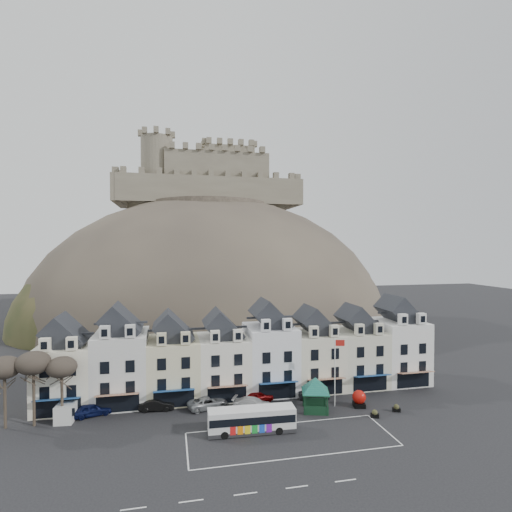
{
  "coord_description": "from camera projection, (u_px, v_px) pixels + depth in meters",
  "views": [
    {
      "loc": [
        -10.53,
        -39.26,
        20.78
      ],
      "look_at": [
        3.05,
        24.0,
        19.09
      ],
      "focal_mm": 28.0,
      "sensor_mm": 36.0,
      "label": 1
    }
  ],
  "objects": [
    {
      "name": "car_black",
      "position": [
        157.0,
        405.0,
        50.25
      ],
      "size": [
        4.44,
        1.84,
        1.43
      ],
      "primitive_type": "imported",
      "rotation": [
        0.0,
        0.0,
        1.49
      ],
      "color": "black",
      "rests_on": "ground"
    },
    {
      "name": "car_navy",
      "position": [
        92.0,
        409.0,
        48.63
      ],
      "size": [
        4.89,
        3.03,
        1.55
      ],
      "primitive_type": "imported",
      "rotation": [
        0.0,
        0.0,
        1.85
      ],
      "color": "#0B123B",
      "rests_on": "ground"
    },
    {
      "name": "planter_east",
      "position": [
        396.0,
        408.0,
        49.83
      ],
      "size": [
        1.04,
        0.75,
        0.94
      ],
      "rotation": [
        0.0,
        0.0,
        -0.33
      ],
      "color": "black",
      "rests_on": "ground"
    },
    {
      "name": "bus_shelter",
      "position": [
        315.0,
        385.0,
        50.03
      ],
      "size": [
        6.43,
        6.43,
        4.25
      ],
      "rotation": [
        0.0,
        0.0,
        -0.29
      ],
      "color": "#10311C",
      "rests_on": "ground"
    },
    {
      "name": "townhouse_terrace",
      "position": [
        248.0,
        354.0,
        56.62
      ],
      "size": [
        54.4,
        9.35,
        11.8
      ],
      "color": "white",
      "rests_on": "ground"
    },
    {
      "name": "tree_left_near",
      "position": [
        62.0,
        368.0,
        46.39
      ],
      "size": [
        3.43,
        3.43,
        7.84
      ],
      "color": "#372D23",
      "rests_on": "ground"
    },
    {
      "name": "ground",
      "position": [
        276.0,
        447.0,
        41.12
      ],
      "size": [
        300.0,
        300.0,
        0.0
      ],
      "primitive_type": "plane",
      "color": "black",
      "rests_on": "ground"
    },
    {
      "name": "castle",
      "position": [
        209.0,
        178.0,
        114.39
      ],
      "size": [
        50.2,
        22.2,
        22.0
      ],
      "color": "#665D4D",
      "rests_on": "ground"
    },
    {
      "name": "car_white",
      "position": [
        253.0,
        404.0,
        50.3
      ],
      "size": [
        5.68,
        4.13,
        1.53
      ],
      "primitive_type": "imported",
      "rotation": [
        0.0,
        0.0,
        1.14
      ],
      "color": "silver",
      "rests_on": "ground"
    },
    {
      "name": "tree_left_mid",
      "position": [
        33.0,
        363.0,
        45.74
      ],
      "size": [
        3.78,
        3.78,
        8.64
      ],
      "color": "#372D23",
      "rests_on": "ground"
    },
    {
      "name": "car_charcoal",
      "position": [
        314.0,
        394.0,
        53.9
      ],
      "size": [
        4.29,
        2.19,
        1.35
      ],
      "primitive_type": "imported",
      "rotation": [
        0.0,
        0.0,
        1.38
      ],
      "color": "black",
      "rests_on": "ground"
    },
    {
      "name": "red_buoy",
      "position": [
        359.0,
        398.0,
        51.32
      ],
      "size": [
        1.75,
        1.75,
        2.14
      ],
      "rotation": [
        0.0,
        0.0,
        -0.25
      ],
      "color": "black",
      "rests_on": "ground"
    },
    {
      "name": "bus",
      "position": [
        252.0,
        419.0,
        44.27
      ],
      "size": [
        9.77,
        2.66,
        2.73
      ],
      "rotation": [
        0.0,
        0.0,
        -0.04
      ],
      "color": "#262628",
      "rests_on": "ground"
    },
    {
      "name": "white_van",
      "position": [
        69.0,
        409.0,
        48.07
      ],
      "size": [
        2.4,
        4.74,
        2.09
      ],
      "rotation": [
        0.0,
        0.0,
        -0.09
      ],
      "color": "silver",
      "rests_on": "ground"
    },
    {
      "name": "car_maroon",
      "position": [
        258.0,
        397.0,
        53.0
      ],
      "size": [
        4.37,
        2.6,
        1.39
      ],
      "primitive_type": "imported",
      "rotation": [
        0.0,
        0.0,
        1.82
      ],
      "color": "#5F0506",
      "rests_on": "ground"
    },
    {
      "name": "tree_left_far",
      "position": [
        4.0,
        368.0,
        45.12
      ],
      "size": [
        3.61,
        3.61,
        8.24
      ],
      "color": "#372D23",
      "rests_on": "ground"
    },
    {
      "name": "castle_hill",
      "position": [
        215.0,
        321.0,
        108.77
      ],
      "size": [
        100.0,
        76.0,
        68.0
      ],
      "color": "#3A332D",
      "rests_on": "ground"
    },
    {
      "name": "flagpole",
      "position": [
        336.0,
        367.0,
        51.46
      ],
      "size": [
        1.25,
        0.42,
        8.9
      ],
      "rotation": [
        0.0,
        0.0,
        -0.28
      ],
      "color": "silver",
      "rests_on": "ground"
    },
    {
      "name": "coach_bay_markings",
      "position": [
        291.0,
        439.0,
        42.76
      ],
      "size": [
        22.0,
        7.5,
        0.01
      ],
      "primitive_type": "cube",
      "color": "silver",
      "rests_on": "ground"
    },
    {
      "name": "car_silver",
      "position": [
        208.0,
        403.0,
        50.93
      ],
      "size": [
        5.52,
        3.68,
        1.43
      ],
      "primitive_type": "imported",
      "rotation": [
        0.0,
        0.0,
        1.85
      ],
      "color": "#919598",
      "rests_on": "ground"
    },
    {
      "name": "planter_west",
      "position": [
        375.0,
        414.0,
        48.11
      ],
      "size": [
        1.08,
        0.79,
        0.97
      ],
      "rotation": [
        0.0,
        0.0,
        -0.36
      ],
      "color": "black",
      "rests_on": "ground"
    }
  ]
}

